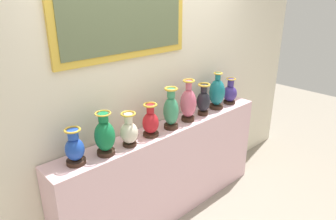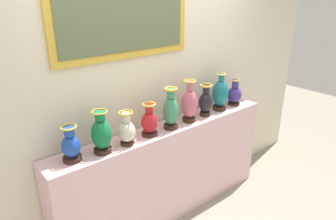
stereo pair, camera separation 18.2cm
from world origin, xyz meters
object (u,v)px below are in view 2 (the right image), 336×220
(vase_crimson, at_px, (149,122))
(vase_jade, at_px, (171,110))
(vase_ivory, at_px, (127,130))
(vase_rose, at_px, (189,104))
(vase_indigo, at_px, (234,94))
(vase_onyx, at_px, (206,102))
(vase_teal, at_px, (220,94))
(vase_emerald, at_px, (101,134))
(vase_sapphire, at_px, (71,146))

(vase_crimson, xyz_separation_m, vase_jade, (0.25, -0.01, 0.05))
(vase_ivory, bearing_deg, vase_rose, 1.91)
(vase_jade, bearing_deg, vase_indigo, 1.90)
(vase_crimson, height_order, vase_indigo, vase_crimson)
(vase_onyx, relative_size, vase_teal, 0.83)
(vase_emerald, xyz_separation_m, vase_ivory, (0.23, -0.01, -0.03))
(vase_ivory, xyz_separation_m, vase_teal, (1.25, 0.05, 0.05))
(vase_rose, distance_m, vase_teal, 0.49)
(vase_indigo, bearing_deg, vase_ivory, -178.33)
(vase_emerald, relative_size, vase_indigo, 1.21)
(vase_emerald, relative_size, vase_ivory, 1.21)
(vase_ivory, height_order, vase_jade, vase_jade)
(vase_ivory, height_order, vase_rose, vase_rose)
(vase_crimson, distance_m, vase_rose, 0.51)
(vase_sapphire, distance_m, vase_ivory, 0.49)
(vase_teal, bearing_deg, vase_jade, -177.34)
(vase_emerald, height_order, vase_rose, vase_rose)
(vase_rose, height_order, vase_teal, vase_rose)
(vase_emerald, bearing_deg, vase_jade, 0.07)
(vase_sapphire, height_order, vase_jade, vase_jade)
(vase_jade, height_order, vase_rose, vase_rose)
(vase_sapphire, distance_m, vase_onyx, 1.49)
(vase_indigo, bearing_deg, vase_jade, -178.10)
(vase_crimson, height_order, vase_jade, vase_jade)
(vase_sapphire, bearing_deg, vase_ivory, -5.29)
(vase_crimson, xyz_separation_m, vase_teal, (0.99, 0.02, 0.05))
(vase_ivory, height_order, vase_crimson, vase_crimson)
(vase_sapphire, xyz_separation_m, vase_rose, (1.25, -0.02, 0.06))
(vase_sapphire, relative_size, vase_rose, 0.68)
(vase_indigo, bearing_deg, vase_onyx, -177.96)
(vase_sapphire, bearing_deg, vase_indigo, -0.03)
(vase_sapphire, distance_m, vase_teal, 1.74)
(vase_jade, bearing_deg, vase_onyx, 1.77)
(vase_ivory, xyz_separation_m, vase_onyx, (1.00, 0.03, 0.03))
(vase_sapphire, height_order, vase_teal, vase_teal)
(vase_sapphire, bearing_deg, vase_jade, -1.98)
(vase_crimson, xyz_separation_m, vase_indigo, (1.24, 0.02, -0.01))
(vase_teal, relative_size, vase_indigo, 1.37)
(vase_teal, bearing_deg, vase_sapphire, -179.98)
(vase_crimson, height_order, vase_rose, vase_rose)
(vase_emerald, bearing_deg, vase_indigo, 1.12)
(vase_emerald, distance_m, vase_rose, 1.00)
(vase_ivory, xyz_separation_m, vase_jade, (0.51, 0.01, 0.05))
(vase_onyx, xyz_separation_m, vase_teal, (0.25, 0.02, 0.02))
(vase_emerald, bearing_deg, vase_onyx, 0.75)
(vase_sapphire, bearing_deg, vase_teal, 0.02)
(vase_ivory, height_order, vase_indigo, same)
(vase_onyx, bearing_deg, vase_teal, 4.39)
(vase_emerald, distance_m, vase_ivory, 0.24)
(vase_crimson, relative_size, vase_onyx, 0.91)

